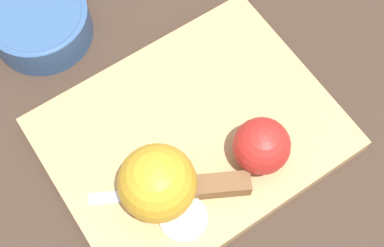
{
  "coord_description": "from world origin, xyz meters",
  "views": [
    {
      "loc": [
        0.12,
        0.22,
        0.6
      ],
      "look_at": [
        0.0,
        0.0,
        0.04
      ],
      "focal_mm": 50.0,
      "sensor_mm": 36.0,
      "label": 1
    }
  ],
  "objects_px": {
    "bowl": "(40,22)",
    "knife": "(208,187)",
    "apple_half_right": "(157,183)",
    "apple_half_left": "(261,146)"
  },
  "relations": [
    {
      "from": "apple_half_right",
      "to": "knife",
      "type": "height_order",
      "value": "apple_half_right"
    },
    {
      "from": "bowl",
      "to": "apple_half_right",
      "type": "bearing_deg",
      "value": 95.38
    },
    {
      "from": "bowl",
      "to": "knife",
      "type": "bearing_deg",
      "value": 104.32
    },
    {
      "from": "apple_half_left",
      "to": "apple_half_right",
      "type": "height_order",
      "value": "apple_half_right"
    },
    {
      "from": "apple_half_left",
      "to": "knife",
      "type": "bearing_deg",
      "value": 11.43
    },
    {
      "from": "knife",
      "to": "apple_half_right",
      "type": "bearing_deg",
      "value": 1.0
    },
    {
      "from": "apple_half_right",
      "to": "bowl",
      "type": "distance_m",
      "value": 0.28
    },
    {
      "from": "apple_half_right",
      "to": "apple_half_left",
      "type": "bearing_deg",
      "value": -56.47
    },
    {
      "from": "apple_half_right",
      "to": "knife",
      "type": "xyz_separation_m",
      "value": [
        -0.05,
        0.02,
        -0.03
      ]
    },
    {
      "from": "apple_half_left",
      "to": "knife",
      "type": "distance_m",
      "value": 0.07
    }
  ]
}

